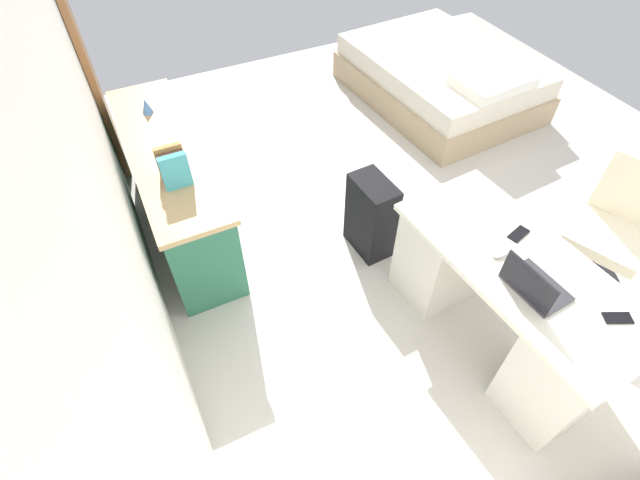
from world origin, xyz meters
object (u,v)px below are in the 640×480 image
(laptop, at_px, (533,285))
(figurine_small, at_px, (146,106))
(suitcase_black, at_px, (371,216))
(bed, at_px, (440,78))
(credenza, at_px, (176,188))
(desk, at_px, (504,301))
(computer_mouse, at_px, (500,253))
(office_chair, at_px, (609,236))
(cell_phone_by_mouse, at_px, (519,234))
(cell_phone_near_laptop, at_px, (618,318))

(laptop, distance_m, figurine_small, 2.85)
(suitcase_black, bearing_deg, bed, -52.18)
(credenza, bearing_deg, laptop, -145.29)
(desk, relative_size, suitcase_black, 2.38)
(bed, bearing_deg, computer_mouse, 148.82)
(figurine_small, bearing_deg, office_chair, -132.41)
(office_chair, bearing_deg, cell_phone_by_mouse, 84.06)
(office_chair, distance_m, suitcase_black, 1.57)
(laptop, xyz_separation_m, figurine_small, (2.48, 1.40, 0.02))
(credenza, height_order, computer_mouse, computer_mouse)
(office_chair, bearing_deg, laptop, 103.26)
(bed, bearing_deg, figurine_small, 93.77)
(bed, height_order, cell_phone_near_laptop, cell_phone_near_laptop)
(cell_phone_near_laptop, xyz_separation_m, figurine_small, (2.79, 1.67, 0.06))
(office_chair, relative_size, bed, 0.47)
(office_chair, relative_size, laptop, 2.89)
(cell_phone_near_laptop, bearing_deg, office_chair, -28.82)
(credenza, xyz_separation_m, suitcase_black, (-0.84, -1.19, -0.06))
(cell_phone_near_laptop, xyz_separation_m, cell_phone_by_mouse, (0.64, 0.05, 0.00))
(computer_mouse, xyz_separation_m, cell_phone_by_mouse, (0.07, -0.20, -0.01))
(laptop, xyz_separation_m, computer_mouse, (0.26, -0.02, -0.03))
(bed, relative_size, computer_mouse, 19.86)
(suitcase_black, bearing_deg, laptop, -173.34)
(desk, distance_m, figurine_small, 2.80)
(laptop, bearing_deg, credenza, 34.71)
(credenza, xyz_separation_m, bed, (0.65, -2.88, -0.13))
(credenza, distance_m, laptop, 2.49)
(cell_phone_near_laptop, distance_m, figurine_small, 3.25)
(bed, xyz_separation_m, figurine_small, (-0.19, 2.88, 0.56))
(bed, height_order, cell_phone_by_mouse, cell_phone_by_mouse)
(credenza, relative_size, bed, 0.91)
(credenza, relative_size, figurine_small, 16.36)
(office_chair, distance_m, credenza, 3.02)
(bed, distance_m, cell_phone_by_mouse, 2.70)
(cell_phone_near_laptop, bearing_deg, computer_mouse, 48.60)
(desk, bearing_deg, suitcase_black, 16.97)
(credenza, bearing_deg, cell_phone_by_mouse, -136.16)
(desk, relative_size, laptop, 4.56)
(laptop, height_order, cell_phone_by_mouse, laptop)
(desk, xyz_separation_m, cell_phone_near_laptop, (-0.47, -0.17, 0.36))
(suitcase_black, relative_size, cell_phone_by_mouse, 4.58)
(computer_mouse, relative_size, cell_phone_by_mouse, 0.74)
(laptop, bearing_deg, cell_phone_near_laptop, -139.33)
(figurine_small, bearing_deg, bed, -86.23)
(office_chair, distance_m, laptop, 1.13)
(laptop, xyz_separation_m, cell_phone_by_mouse, (0.33, -0.22, -0.04))
(office_chair, xyz_separation_m, cell_phone_near_laptop, (-0.56, 0.78, 0.32))
(office_chair, height_order, credenza, office_chair)
(bed, bearing_deg, cell_phone_near_laptop, 157.90)
(office_chair, relative_size, credenza, 0.52)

